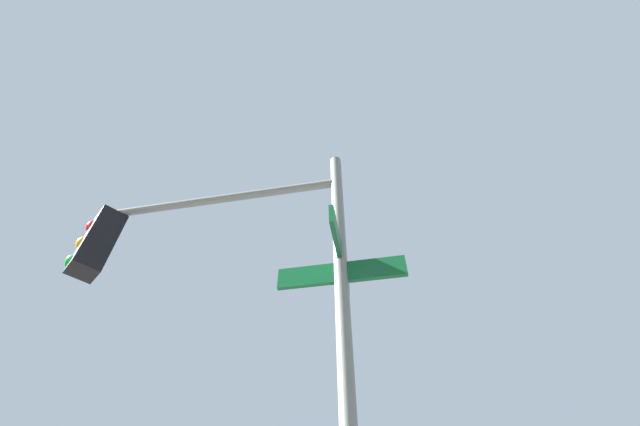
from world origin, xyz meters
TOP-DOWN VIEW (x-y plane):
  - traffic_signal_near at (-5.60, -6.36)m, footprint 2.74×2.16m

SIDE VIEW (x-z plane):
  - traffic_signal_near at x=-5.60m, z-range 1.13..6.61m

